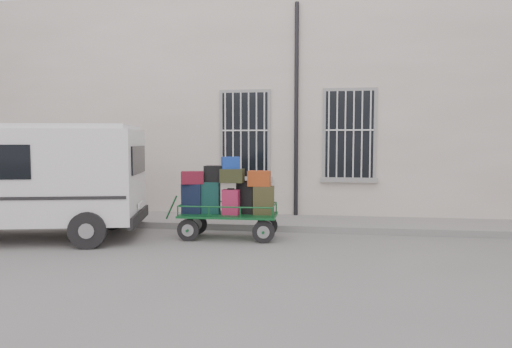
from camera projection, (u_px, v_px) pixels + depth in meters
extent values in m
plane|color=slate|center=(240.00, 244.00, 9.17)|extent=(80.00, 80.00, 0.00)
cube|color=#BDB2A2|center=(271.00, 112.00, 14.39)|extent=(24.00, 5.00, 6.00)
cylinder|color=black|center=(296.00, 113.00, 11.72)|extent=(0.11, 0.11, 5.60)
cube|color=black|center=(245.00, 135.00, 12.01)|extent=(1.20, 0.08, 2.20)
cube|color=gray|center=(245.00, 179.00, 12.07)|extent=(1.45, 0.22, 0.12)
cube|color=black|center=(349.00, 134.00, 11.63)|extent=(1.20, 0.08, 2.20)
cube|color=gray|center=(349.00, 180.00, 11.69)|extent=(1.45, 0.22, 0.12)
cube|color=slate|center=(256.00, 222.00, 11.34)|extent=(24.00, 1.70, 0.15)
cylinder|color=black|center=(188.00, 230.00, 9.46)|extent=(0.46, 0.06, 0.46)
cylinder|color=gray|center=(188.00, 230.00, 9.46)|extent=(0.26, 0.09, 0.25)
cylinder|color=black|center=(197.00, 224.00, 10.16)|extent=(0.46, 0.06, 0.46)
cylinder|color=gray|center=(197.00, 224.00, 10.16)|extent=(0.26, 0.09, 0.25)
cylinder|color=black|center=(263.00, 232.00, 9.26)|extent=(0.46, 0.06, 0.46)
cylinder|color=gray|center=(263.00, 232.00, 9.26)|extent=(0.26, 0.09, 0.25)
cylinder|color=black|center=(267.00, 226.00, 9.96)|extent=(0.46, 0.06, 0.46)
cylinder|color=gray|center=(267.00, 226.00, 9.96)|extent=(0.26, 0.09, 0.25)
cube|color=#124F24|center=(229.00, 215.00, 9.69)|extent=(2.05, 0.96, 0.05)
cylinder|color=#124F24|center=(172.00, 207.00, 9.84)|extent=(0.27, 0.04, 0.52)
cube|color=black|center=(192.00, 199.00, 9.74)|extent=(0.42, 0.25, 0.63)
cube|color=black|center=(192.00, 183.00, 9.72)|extent=(0.17, 0.12, 0.03)
cube|color=#0D2E2F|center=(210.00, 198.00, 9.74)|extent=(0.44, 0.26, 0.67)
cube|color=black|center=(210.00, 181.00, 9.71)|extent=(0.17, 0.12, 0.03)
cube|color=maroon|center=(231.00, 202.00, 9.56)|extent=(0.36, 0.23, 0.53)
cube|color=black|center=(231.00, 189.00, 9.54)|extent=(0.14, 0.10, 0.03)
cube|color=black|center=(246.00, 198.00, 9.72)|extent=(0.43, 0.33, 0.67)
cube|color=black|center=(246.00, 181.00, 9.69)|extent=(0.15, 0.12, 0.03)
cube|color=#333319|center=(264.00, 200.00, 9.59)|extent=(0.45, 0.29, 0.60)
cube|color=black|center=(264.00, 186.00, 9.57)|extent=(0.18, 0.14, 0.03)
cube|color=maroon|center=(192.00, 178.00, 9.70)|extent=(0.53, 0.39, 0.27)
cube|color=black|center=(216.00, 174.00, 9.75)|extent=(0.48, 0.33, 0.35)
cube|color=black|center=(232.00, 176.00, 9.55)|extent=(0.49, 0.31, 0.29)
cube|color=maroon|center=(259.00, 178.00, 9.58)|extent=(0.47, 0.26, 0.32)
cube|color=navy|center=(231.00, 163.00, 9.57)|extent=(0.43, 0.37, 0.25)
cube|color=white|center=(25.00, 175.00, 9.58)|extent=(5.01, 3.00, 1.91)
cube|color=white|center=(23.00, 127.00, 9.51)|extent=(4.77, 2.80, 0.11)
cube|color=black|center=(138.00, 160.00, 9.74)|extent=(0.37, 1.46, 0.58)
cube|color=black|center=(139.00, 216.00, 9.82)|extent=(0.54, 1.94, 0.23)
cube|color=white|center=(141.00, 205.00, 9.81)|extent=(0.13, 0.44, 0.13)
cylinder|color=black|center=(88.00, 230.00, 8.80)|extent=(0.76, 0.39, 0.72)
cylinder|color=black|center=(112.00, 214.00, 10.74)|extent=(0.76, 0.39, 0.72)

